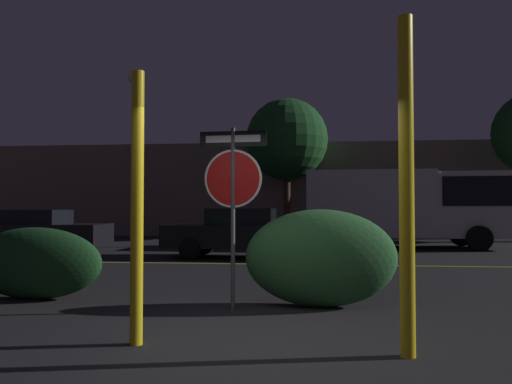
% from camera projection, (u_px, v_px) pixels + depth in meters
% --- Properties ---
extents(ground_plane, '(260.00, 260.00, 0.00)m').
position_uv_depth(ground_plane, '(261.00, 342.00, 5.33)').
color(ground_plane, black).
extents(road_center_stripe, '(37.56, 0.12, 0.01)m').
position_uv_depth(road_center_stripe, '(289.00, 264.00, 12.56)').
color(road_center_stripe, gold).
rests_on(road_center_stripe, ground_plane).
extents(stop_sign, '(0.96, 0.08, 2.56)m').
position_uv_depth(stop_sign, '(233.00, 181.00, 7.02)').
color(stop_sign, '#4C4C51').
rests_on(stop_sign, ground_plane).
extents(yellow_pole_left, '(0.13, 0.13, 2.89)m').
position_uv_depth(yellow_pole_left, '(137.00, 207.00, 5.27)').
color(yellow_pole_left, yellow).
rests_on(yellow_pole_left, ground_plane).
extents(yellow_pole_right, '(0.15, 0.15, 3.32)m').
position_uv_depth(yellow_pole_right, '(406.00, 185.00, 4.84)').
color(yellow_pole_right, yellow).
rests_on(yellow_pole_right, ground_plane).
extents(hedge_bush_1, '(2.18, 0.70, 1.13)m').
position_uv_depth(hedge_bush_1, '(35.00, 263.00, 7.82)').
color(hedge_bush_1, '#19421E').
rests_on(hedge_bush_1, ground_plane).
extents(hedge_bush_2, '(2.19, 0.87, 1.41)m').
position_uv_depth(hedge_bush_2, '(320.00, 258.00, 7.22)').
color(hedge_bush_2, '#2D6633').
rests_on(hedge_bush_2, ground_plane).
extents(passing_car_1, '(4.92, 2.00, 1.37)m').
position_uv_depth(passing_car_1, '(29.00, 231.00, 15.33)').
color(passing_car_1, black).
rests_on(passing_car_1, ground_plane).
extents(passing_car_2, '(4.80, 1.96, 1.41)m').
position_uv_depth(passing_car_2, '(246.00, 233.00, 14.31)').
color(passing_car_2, black).
rests_on(passing_car_2, ground_plane).
extents(delivery_truck, '(7.17, 2.76, 2.74)m').
position_uv_depth(delivery_truck, '(413.00, 203.00, 17.84)').
color(delivery_truck, silver).
rests_on(delivery_truck, ground_plane).
extents(street_lamp, '(0.48, 0.48, 6.49)m').
position_uv_depth(street_lamp, '(133.00, 128.00, 18.23)').
color(street_lamp, '#4C4C51').
rests_on(street_lamp, ground_plane).
extents(tree_1, '(3.82, 3.82, 6.53)m').
position_uv_depth(tree_1, '(287.00, 140.00, 23.29)').
color(tree_1, '#422D1E').
rests_on(tree_1, ground_plane).
extents(building_backdrop, '(30.22, 4.37, 4.67)m').
position_uv_depth(building_backdrop, '(257.00, 191.00, 26.90)').
color(building_backdrop, '#7A6B5B').
rests_on(building_backdrop, ground_plane).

